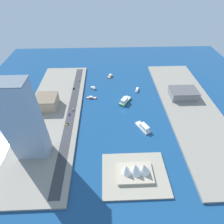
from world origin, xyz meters
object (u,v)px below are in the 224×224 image
at_px(tower_tall_glass, 22,123).
at_px(sedan_silver, 73,110).
at_px(apartment_midrise_tan, 47,102).
at_px(van_white, 79,80).
at_px(hatchback_blue, 69,114).
at_px(tugboat_red, 91,98).
at_px(traffic_light_waterfront, 77,104).
at_px(water_taxi_orange, 110,76).
at_px(taxi_yellow_cab, 67,124).
at_px(patrol_launch_navy, 93,88).
at_px(opera_landmark, 136,170).
at_px(ferry_green_doubledeck, 125,101).
at_px(warehouse_low_gray, 183,93).
at_px(suv_black, 74,88).
at_px(ferry_white_commuter, 144,127).
at_px(yacht_sleek_gray, 137,90).

height_order(tower_tall_glass, sedan_silver, tower_tall_glass).
xyz_separation_m(apartment_midrise_tan, van_white, (-34.74, -64.92, -6.88)).
distance_m(apartment_midrise_tan, hatchback_blue, 36.11).
xyz_separation_m(tugboat_red, traffic_light_waterfront, (18.09, 22.19, 5.95)).
height_order(water_taxi_orange, tugboat_red, water_taxi_orange).
height_order(tugboat_red, taxi_yellow_cab, taxi_yellow_cab).
height_order(patrol_launch_navy, tugboat_red, patrol_launch_navy).
bearing_deg(patrol_launch_navy, opera_landmark, 106.94).
height_order(apartment_midrise_tan, taxi_yellow_cab, apartment_midrise_tan).
height_order(ferry_green_doubledeck, warehouse_low_gray, warehouse_low_gray).
bearing_deg(opera_landmark, van_white, -67.68).
distance_m(warehouse_low_gray, traffic_light_waterfront, 150.15).
relative_size(apartment_midrise_tan, hatchback_blue, 5.68).
bearing_deg(warehouse_low_gray, patrol_launch_navy, -12.98).
bearing_deg(suv_black, van_white, -103.69).
distance_m(ferry_green_doubledeck, ferry_white_commuter, 55.02).
xyz_separation_m(hatchback_blue, van_white, (-4.31, -83.10, 0.01)).
distance_m(ferry_white_commuter, traffic_light_waterfront, 92.72).
distance_m(water_taxi_orange, suv_black, 68.34).
bearing_deg(tugboat_red, yacht_sleek_gray, -166.03).
xyz_separation_m(taxi_yellow_cab, sedan_silver, (-3.78, -25.01, 0.02)).
relative_size(yacht_sleek_gray, tower_tall_glass, 0.17).
relative_size(suv_black, opera_landmark, 0.15).
xyz_separation_m(hatchback_blue, sedan_silver, (-3.78, -8.01, 0.03)).
distance_m(patrol_launch_navy, van_white, 31.43).
xyz_separation_m(ferry_green_doubledeck, opera_landmark, (0.83, 111.21, 5.22)).
height_order(patrol_launch_navy, water_taxi_orange, water_taxi_orange).
relative_size(hatchback_blue, taxi_yellow_cab, 1.04).
distance_m(warehouse_low_gray, van_white, 161.19).
bearing_deg(sedan_silver, van_white, -90.40).
distance_m(tugboat_red, sedan_silver, 37.48).
height_order(hatchback_blue, opera_landmark, opera_landmark).
relative_size(ferry_white_commuter, hatchback_blue, 4.67).
bearing_deg(patrol_launch_navy, ferry_white_commuter, 125.49).
xyz_separation_m(yacht_sleek_gray, van_white, (91.02, -28.21, 2.30)).
bearing_deg(van_white, yacht_sleek_gray, 162.78).
xyz_separation_m(tugboat_red, van_white, (22.13, -45.34, 2.51)).
bearing_deg(van_white, traffic_light_waterfront, 93.42).
bearing_deg(yacht_sleek_gray, traffic_light_waterfront, 24.33).
relative_size(apartment_midrise_tan, van_white, 5.96).
distance_m(apartment_midrise_tan, tower_tall_glass, 82.85).
xyz_separation_m(water_taxi_orange, tower_tall_glass, (81.32, 154.25, 43.76)).
bearing_deg(van_white, warehouse_low_gray, 161.92).
distance_m(apartment_midrise_tan, suv_black, 50.77).
height_order(patrol_launch_navy, apartment_midrise_tan, apartment_midrise_tan).
xyz_separation_m(warehouse_low_gray, sedan_silver, (153.68, 25.09, -4.94)).
bearing_deg(traffic_light_waterfront, water_taxi_orange, -119.82).
bearing_deg(taxi_yellow_cab, apartment_midrise_tan, -49.14).
relative_size(tugboat_red, opera_landmark, 0.46).
bearing_deg(van_white, sedan_silver, 89.60).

